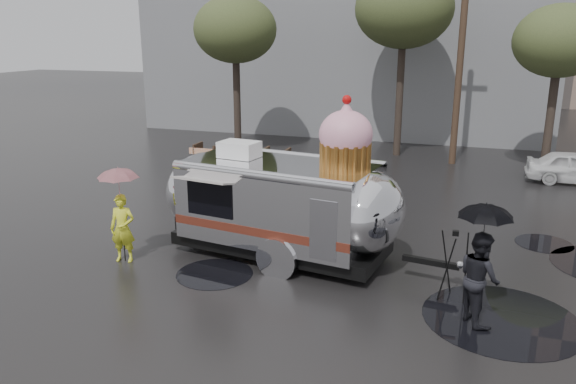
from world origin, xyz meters
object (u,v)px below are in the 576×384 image
(person_left, at_px, (123,228))
(tripod, at_px, (453,259))
(airstream_trailer, at_px, (284,200))
(person_right, at_px, (479,278))

(person_left, bearing_deg, tripod, -7.93)
(airstream_trailer, bearing_deg, tripod, -7.18)
(person_right, bearing_deg, tripod, 1.48)
(person_left, relative_size, person_right, 0.92)
(person_right, distance_m, tripod, 0.98)
(person_right, bearing_deg, person_left, 57.04)
(airstream_trailer, height_order, tripod, airstream_trailer)
(person_left, xyz_separation_m, person_right, (8.19, -0.43, 0.07))
(person_right, relative_size, tripod, 1.20)
(person_left, relative_size, tripod, 1.10)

